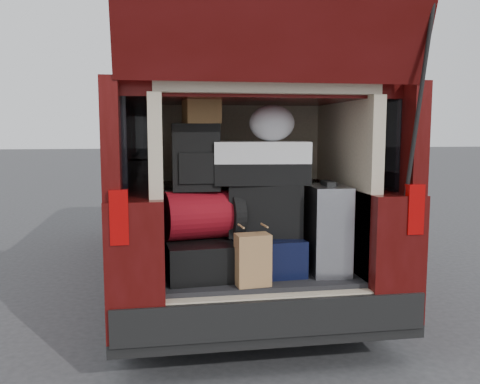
% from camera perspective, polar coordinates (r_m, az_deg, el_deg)
% --- Properties ---
extents(ground, '(80.00, 80.00, 0.00)m').
position_cam_1_polar(ground, '(3.51, 2.39, -18.12)').
color(ground, '#333436').
rests_on(ground, ground).
extents(minivan, '(1.90, 5.35, 2.77)m').
position_cam_1_polar(minivan, '(5.05, -1.87, 0.36)').
color(minivan, black).
rests_on(minivan, ground).
extents(load_floor, '(1.24, 1.05, 0.55)m').
position_cam_1_polar(load_floor, '(3.66, 1.51, -12.42)').
color(load_floor, black).
rests_on(load_floor, ground).
extents(black_hardshell, '(0.46, 0.61, 0.23)m').
position_cam_1_polar(black_hardshell, '(3.36, -4.77, -7.25)').
color(black_hardshell, black).
rests_on(black_hardshell, load_floor).
extents(navy_hardshell, '(0.48, 0.57, 0.24)m').
position_cam_1_polar(navy_hardshell, '(3.44, 2.58, -6.80)').
color(navy_hardshell, black).
rests_on(navy_hardshell, load_floor).
extents(silver_roller, '(0.27, 0.40, 0.58)m').
position_cam_1_polar(silver_roller, '(3.41, 9.77, -4.12)').
color(silver_roller, silver).
rests_on(silver_roller, load_floor).
extents(kraft_bag, '(0.22, 0.15, 0.32)m').
position_cam_1_polar(kraft_bag, '(3.10, 1.44, -7.61)').
color(kraft_bag, '#A97D4C').
rests_on(kraft_bag, load_floor).
extents(red_duffel, '(0.54, 0.41, 0.32)m').
position_cam_1_polar(red_duffel, '(3.33, -4.28, -2.53)').
color(red_duffel, maroon).
rests_on(red_duffel, black_hardshell).
extents(black_soft_case, '(0.52, 0.36, 0.35)m').
position_cam_1_polar(black_soft_case, '(3.40, 2.85, -1.95)').
color(black_soft_case, black).
rests_on(black_soft_case, navy_hardshell).
extents(backpack, '(0.30, 0.19, 0.43)m').
position_cam_1_polar(backpack, '(3.29, -4.99, 3.90)').
color(backpack, black).
rests_on(backpack, red_duffel).
extents(twotone_duffel, '(0.65, 0.38, 0.28)m').
position_cam_1_polar(twotone_duffel, '(3.37, 2.37, 3.31)').
color(twotone_duffel, silver).
rests_on(twotone_duffel, black_soft_case).
extents(grocery_sack_lower, '(0.24, 0.21, 0.20)m').
position_cam_1_polar(grocery_sack_lower, '(3.29, -4.34, 9.40)').
color(grocery_sack_lower, brown).
rests_on(grocery_sack_lower, backpack).
extents(plastic_bag_center, '(0.32, 0.30, 0.24)m').
position_cam_1_polar(plastic_bag_center, '(3.42, 3.60, 7.72)').
color(plastic_bag_center, white).
rests_on(plastic_bag_center, twotone_duffel).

